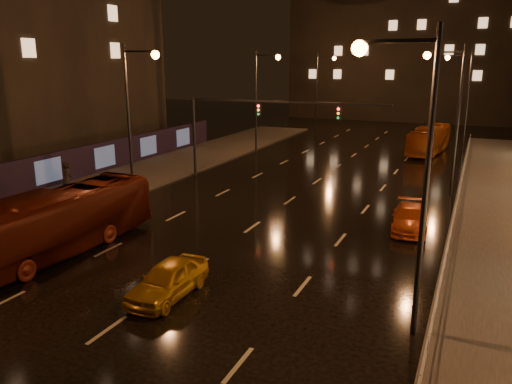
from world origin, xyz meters
TOP-DOWN VIEW (x-y plane):
  - ground at (0.00, 20.00)m, footprint 140.00×140.00m
  - sidewalk_left at (-13.50, 15.00)m, footprint 7.00×70.00m
  - building_distant at (4.00, 72.00)m, footprint 44.00×16.00m
  - hoarding_left at (-17.20, 12.00)m, footprint 0.30×46.00m
  - traffic_signal at (-5.06, 20.00)m, footprint 15.31×0.32m
  - streetlight_right at (8.92, 2.00)m, footprint 2.64×0.50m
  - railing_right at (10.20, 18.00)m, footprint 0.05×56.00m
  - bus_red at (-6.81, 2.70)m, footprint 2.85×11.11m
  - bus_curb at (6.54, 38.24)m, footprint 3.43×9.83m
  - taxi_near at (0.50, 1.00)m, footprint 1.67×4.14m
  - taxi_far at (8.00, 13.15)m, footprint 2.27×4.62m
  - pedestrian_c at (-16.00, 12.61)m, footprint 0.75×0.97m

SIDE VIEW (x-z plane):
  - ground at x=0.00m, z-range 0.00..0.00m
  - sidewalk_left at x=-13.50m, z-range 0.00..0.15m
  - taxi_far at x=8.00m, z-range 0.00..1.29m
  - taxi_near at x=0.50m, z-range 0.00..1.41m
  - railing_right at x=10.20m, z-range 0.40..1.40m
  - pedestrian_c at x=-16.00m, z-range 0.15..1.92m
  - hoarding_left at x=-17.20m, z-range 0.00..2.50m
  - bus_curb at x=6.54m, z-range 0.00..2.68m
  - bus_red at x=-6.81m, z-range 0.00..3.08m
  - traffic_signal at x=-5.06m, z-range 1.64..7.84m
  - streetlight_right at x=8.92m, z-range 1.43..11.43m
  - building_distant at x=4.00m, z-range 0.00..36.00m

